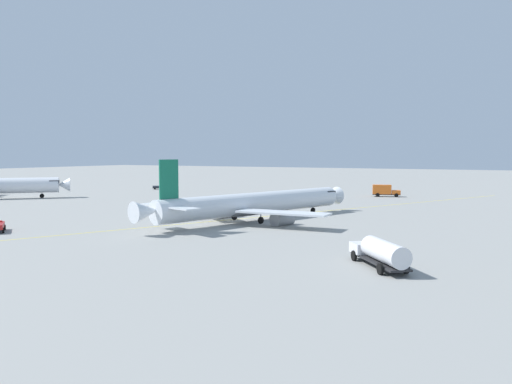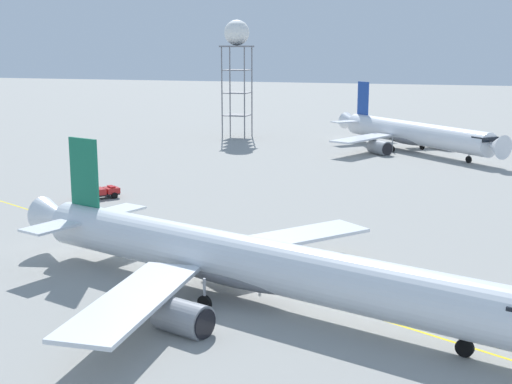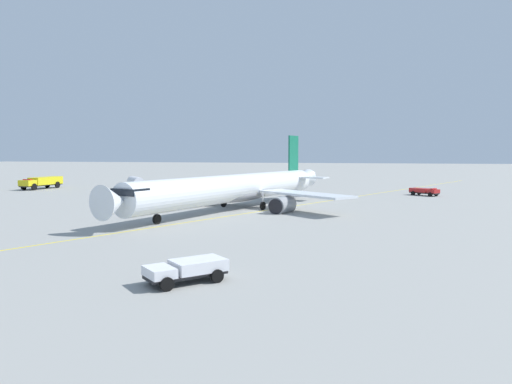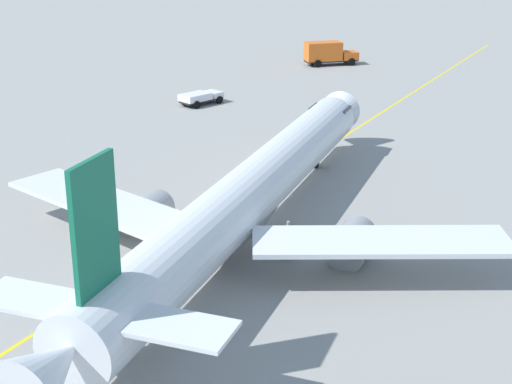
% 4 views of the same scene
% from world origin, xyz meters
% --- Properties ---
extents(ground_plane, '(600.00, 600.00, 0.00)m').
position_xyz_m(ground_plane, '(0.00, 0.00, 0.00)').
color(ground_plane, gray).
extents(airliner_main, '(31.28, 44.86, 10.69)m').
position_xyz_m(airliner_main, '(-3.38, 0.57, 2.78)').
color(airliner_main, silver).
rests_on(airliner_main, ground_plane).
extents(pushback_tug_truck, '(4.78, 4.90, 1.30)m').
position_xyz_m(pushback_tug_truck, '(3.53, -35.33, 0.80)').
color(pushback_tug_truck, '#232326').
rests_on(pushback_tug_truck, ground_plane).
extents(catering_truck_truck, '(7.43, 4.28, 3.10)m').
position_xyz_m(catering_truck_truck, '(-10.94, -58.07, 1.65)').
color(catering_truck_truck, '#232326').
rests_on(catering_truck_truck, ground_plane).
extents(taxiway_centreline, '(75.93, 156.10, 0.01)m').
position_xyz_m(taxiway_centreline, '(1.56, 2.36, 0.00)').
color(taxiway_centreline, yellow).
rests_on(taxiway_centreline, ground_plane).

